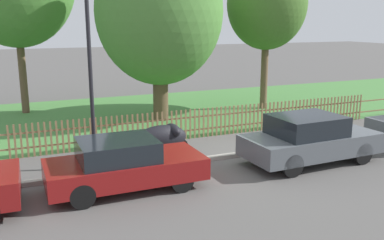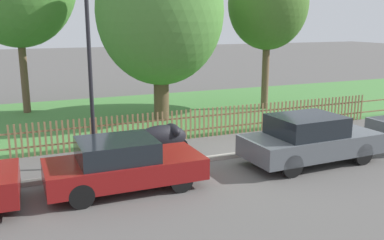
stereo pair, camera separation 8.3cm
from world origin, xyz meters
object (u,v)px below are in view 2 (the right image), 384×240
object	(u,v)px
covered_motorcycle	(162,138)
tree_mid_park	(268,4)
parked_car_navy_estate	(123,164)
parked_car_red_compact	(310,139)
street_lamp	(88,22)
tree_behind_motorcycle	(160,12)

from	to	relation	value
covered_motorcycle	tree_mid_park	size ratio (longest dim) A/B	0.26
covered_motorcycle	tree_mid_park	distance (m)	9.84
parked_car_navy_estate	covered_motorcycle	size ratio (longest dim) A/B	2.11
parked_car_red_compact	street_lamp	distance (m)	7.05
parked_car_navy_estate	tree_behind_motorcycle	xyz separation A→B (m)	(3.39, 6.93, 3.80)
parked_car_navy_estate	covered_motorcycle	bearing A→B (deg)	48.92
tree_mid_park	street_lamp	xyz separation A→B (m)	(-9.10, -5.60, -0.79)
parked_car_red_compact	tree_behind_motorcycle	distance (m)	8.28
parked_car_navy_estate	tree_mid_park	xyz separation A→B (m)	(8.74, 7.35, 4.22)
parked_car_red_compact	covered_motorcycle	xyz separation A→B (m)	(-3.85, 2.09, -0.09)
covered_motorcycle	parked_car_red_compact	bearing A→B (deg)	-32.15
covered_motorcycle	parked_car_navy_estate	bearing A→B (deg)	-134.66
tree_behind_motorcycle	street_lamp	bearing A→B (deg)	-125.91
covered_motorcycle	street_lamp	distance (m)	4.02
tree_behind_motorcycle	street_lamp	distance (m)	6.41
covered_motorcycle	tree_behind_motorcycle	size ratio (longest dim) A/B	0.25
parked_car_red_compact	tree_mid_park	distance (m)	9.14
tree_behind_motorcycle	parked_car_red_compact	bearing A→B (deg)	-73.11
tree_behind_motorcycle	street_lamp	xyz separation A→B (m)	(-3.76, -5.19, -0.38)
parked_car_navy_estate	covered_motorcycle	xyz separation A→B (m)	(1.69, 1.94, -0.02)
parked_car_navy_estate	tree_behind_motorcycle	distance (m)	8.60
parked_car_red_compact	covered_motorcycle	world-z (taller)	parked_car_red_compact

